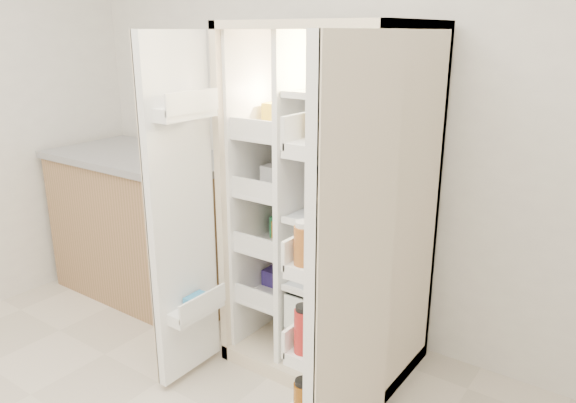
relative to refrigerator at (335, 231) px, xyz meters
The scene contains 5 objects.
wall_back 0.72m from the refrigerator, 113.82° to the left, with size 4.00×0.02×2.70m, color silver.
refrigerator is the anchor object (origin of this frame).
freezer_door 0.81m from the refrigerator, 130.47° to the right, with size 0.15×0.40×1.72m.
fridge_door 0.85m from the refrigerator, 56.17° to the right, with size 0.17×0.58×1.72m.
kitchen_counter 1.44m from the refrigerator, behind, with size 1.35×0.72×0.98m.
Camera 1 is at (1.52, -0.69, 1.75)m, focal length 34.00 mm.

